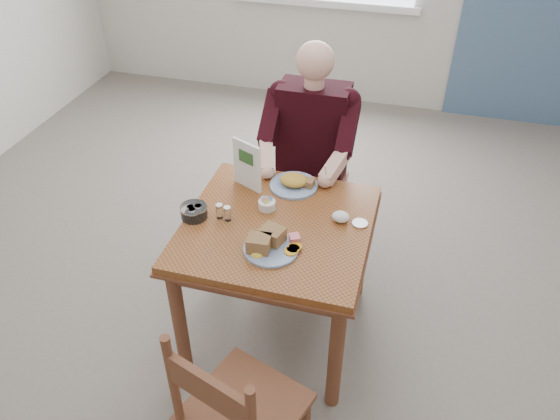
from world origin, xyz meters
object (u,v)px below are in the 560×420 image
(near_plate, at_px, (270,243))
(chair_far, at_px, (311,181))
(diner, at_px, (310,142))
(far_plate, at_px, (295,183))
(chair_near, at_px, (237,415))
(table, at_px, (277,241))

(near_plate, bearing_deg, chair_far, 91.01)
(diner, distance_m, near_plate, 0.89)
(diner, distance_m, far_plate, 0.38)
(chair_near, bearing_deg, table, 95.46)
(chair_far, bearing_deg, table, -90.00)
(chair_far, relative_size, near_plate, 3.39)
(chair_near, xyz_separation_m, near_plate, (-0.07, 0.68, 0.30))
(table, distance_m, near_plate, 0.24)
(diner, relative_size, far_plate, 4.68)
(table, bearing_deg, chair_near, -84.54)
(diner, bearing_deg, near_plate, -88.89)
(chair_near, height_order, far_plate, chair_near)
(diner, xyz_separation_m, near_plate, (0.02, -0.89, -0.03))
(chair_far, distance_m, chair_near, 1.67)
(diner, bearing_deg, chair_near, -86.98)
(table, bearing_deg, near_plate, -84.68)
(chair_near, distance_m, diner, 1.61)
(chair_near, distance_m, far_plate, 1.24)
(table, xyz_separation_m, far_plate, (0.01, 0.33, 0.14))
(table, bearing_deg, far_plate, 89.07)
(table, distance_m, diner, 0.73)
(diner, height_order, near_plate, diner)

